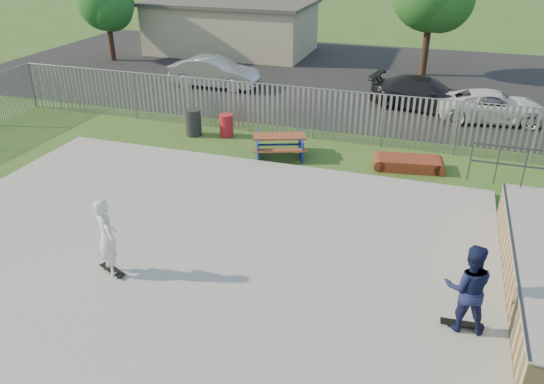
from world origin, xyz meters
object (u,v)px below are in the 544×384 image
(car_silver, at_px, (215,72))
(skater_white, at_px, (107,237))
(car_white, at_px, (494,106))
(skater_navy, at_px, (468,288))
(picnic_table, at_px, (279,145))
(funbox, at_px, (409,163))
(tree_left, at_px, (106,3))
(trash_bin_grey, at_px, (193,123))
(trash_bin_red, at_px, (226,125))
(car_dark, at_px, (424,94))

(car_silver, height_order, skater_white, skater_white)
(car_white, distance_m, skater_navy, 14.21)
(picnic_table, xyz_separation_m, skater_navy, (6.27, -7.71, 0.70))
(picnic_table, xyz_separation_m, car_white, (7.39, 6.45, 0.25))
(picnic_table, distance_m, funbox, 4.53)
(tree_left, relative_size, skater_navy, 2.66)
(car_silver, relative_size, car_white, 1.00)
(car_white, bearing_deg, picnic_table, 123.25)
(funbox, relative_size, trash_bin_grey, 2.00)
(trash_bin_grey, height_order, skater_navy, skater_navy)
(trash_bin_red, xyz_separation_m, car_white, (9.97, 5.17, 0.21))
(car_dark, xyz_separation_m, tree_left, (-18.83, 4.15, 2.68))
(picnic_table, height_order, funbox, picnic_table)
(tree_left, bearing_deg, trash_bin_red, -40.66)
(trash_bin_red, distance_m, skater_navy, 12.63)
(picnic_table, bearing_deg, tree_left, 120.87)
(picnic_table, distance_m, car_silver, 9.69)
(car_silver, distance_m, car_dark, 10.40)
(funbox, height_order, car_white, car_white)
(skater_navy, bearing_deg, trash_bin_red, -49.71)
(trash_bin_red, bearing_deg, skater_navy, -45.47)
(funbox, distance_m, skater_white, 10.49)
(car_dark, bearing_deg, car_silver, 98.43)
(car_white, bearing_deg, trash_bin_red, 109.57)
(picnic_table, height_order, skater_white, skater_white)
(funbox, bearing_deg, trash_bin_red, 163.55)
(tree_left, distance_m, skater_white, 23.60)
(picnic_table, height_order, car_dark, car_dark)
(skater_white, bearing_deg, trash_bin_red, -49.44)
(car_white, relative_size, skater_navy, 2.40)
(car_dark, relative_size, tree_left, 0.95)
(skater_white, bearing_deg, trash_bin_grey, -41.64)
(trash_bin_grey, xyz_separation_m, car_white, (11.24, 5.46, 0.13))
(skater_navy, bearing_deg, tree_left, -47.06)
(funbox, xyz_separation_m, skater_navy, (1.75, -7.99, 0.90))
(picnic_table, height_order, skater_navy, skater_navy)
(picnic_table, distance_m, trash_bin_red, 2.87)
(trash_bin_grey, bearing_deg, funbox, -4.80)
(trash_bin_grey, relative_size, tree_left, 0.21)
(trash_bin_red, xyz_separation_m, skater_navy, (8.84, -8.99, 0.66))
(picnic_table, distance_m, tree_left, 18.54)
(skater_white, bearing_deg, car_dark, -77.07)
(funbox, distance_m, car_silver, 12.78)
(trash_bin_red, bearing_deg, trash_bin_grey, -166.98)
(car_dark, bearing_deg, funbox, -168.85)
(funbox, distance_m, car_white, 6.82)
(picnic_table, relative_size, trash_bin_grey, 2.19)
(picnic_table, height_order, trash_bin_grey, trash_bin_grey)
(car_dark, distance_m, skater_white, 16.62)
(trash_bin_red, height_order, car_white, car_white)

